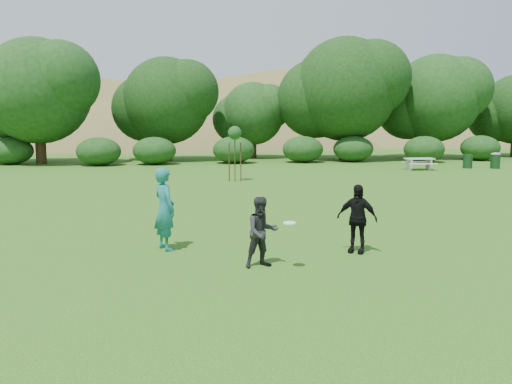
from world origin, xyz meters
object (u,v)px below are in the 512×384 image
Objects in this scene: sapling at (235,134)px; trash_can_lidded at (495,160)px; player_teal at (165,209)px; player_grey at (262,232)px; player_black at (357,219)px; picnic_table at (419,162)px; trash_can_near at (468,161)px.

sapling reaches higher than trash_can_lidded.
player_teal is 14.00m from sapling.
sapling is 2.71× the size of trash_can_lidded.
player_grey is 0.93× the size of player_black.
picnic_table is at bearing 21.11° from sapling.
sapling reaches higher than picnic_table.
player_grey is 1.44× the size of trash_can_lidded.
player_black is at bearing -128.91° from trash_can_lidded.
trash_can_lidded is at bearing -77.33° from player_teal.
trash_can_near reaches higher than picnic_table.
player_teal reaches higher than picnic_table.
player_grey is at bearing -128.27° from trash_can_near.
trash_can_lidded is (18.09, 20.37, -0.22)m from player_grey.
player_grey is at bearing -122.38° from picnic_table.
player_grey is 27.25m from trash_can_lidded.
picnic_table is 5.39m from trash_can_lidded.
player_teal is at bearing 126.63° from player_grey.
sapling is at bearing 129.75° from player_black.
player_black is 24.38m from trash_can_near.
player_black is at bearing -125.19° from trash_can_near.
player_black reaches higher than trash_can_near.
trash_can_near is (14.05, 19.92, -0.37)m from player_black.
player_teal reaches higher than player_black.
sapling is (2.71, 13.66, 1.42)m from player_teal.
player_black is (4.53, -0.80, -0.18)m from player_teal.
player_black reaches higher than picnic_table.
trash_can_lidded reaches higher than picnic_table.
trash_can_near is 16.89m from sapling.
sapling reaches higher than player_grey.
sapling is 18.33m from trash_can_lidded.
trash_can_lidded is (1.67, -0.45, 0.09)m from trash_can_near.
picnic_table is at bearing 94.24° from player_black.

